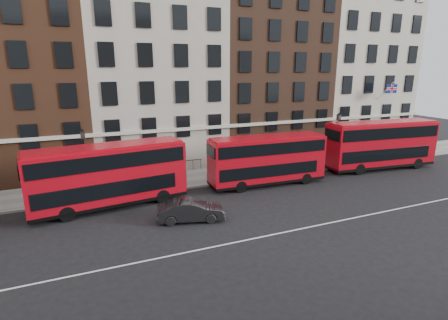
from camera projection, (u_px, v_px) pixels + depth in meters
name	position (u px, v px, depth m)	size (l,w,h in m)	color
ground	(219.00, 229.00, 21.86)	(120.00, 120.00, 0.00)	black
pavement	(175.00, 180.00, 31.20)	(80.00, 5.00, 0.15)	gray
kerb	(183.00, 188.00, 28.97)	(80.00, 0.30, 0.16)	gray
road_centre_line	(232.00, 243.00, 20.08)	(70.00, 0.12, 0.01)	white
building_terrace	(149.00, 63.00, 35.07)	(64.00, 11.95, 22.00)	#B5B09C
bus_b	(108.00, 174.00, 24.75)	(11.09, 3.93, 4.56)	#B30916
bus_c	(267.00, 159.00, 29.62)	(10.21, 2.87, 4.25)	#B30916
bus_d	(381.00, 144.00, 34.35)	(11.52, 3.77, 4.76)	#B30916
car_front	(191.00, 210.00, 22.87)	(1.52, 4.37, 1.44)	black
lamp_post_left	(85.00, 160.00, 26.14)	(0.44, 0.44, 5.33)	black
lamp_post_right	(337.00, 136.00, 35.29)	(0.44, 0.44, 5.33)	black
traffic_light	(404.00, 138.00, 37.79)	(0.25, 0.45, 3.27)	black
iron_railings	(169.00, 167.00, 33.01)	(6.60, 0.06, 1.00)	black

